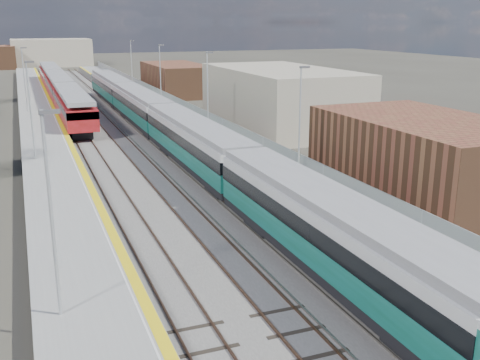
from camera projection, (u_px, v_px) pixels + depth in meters
ground at (129, 128)px, 61.94m from camera, size 320.00×320.00×0.00m
ballast_bed at (105, 125)px, 63.38m from camera, size 10.50×155.00×0.06m
tracks at (108, 122)px, 65.08m from camera, size 8.96×160.00×0.17m
platform_right at (170, 117)px, 65.87m from camera, size 4.70×155.00×8.52m
platform_left at (41, 125)px, 60.87m from camera, size 4.30×155.00×8.52m
green_train at (164, 121)px, 52.71m from camera, size 3.00×83.35×3.30m
red_train at (59, 87)px, 80.71m from camera, size 3.04×61.65×3.84m
tree_d at (283, 77)px, 81.37m from camera, size 4.18×4.18×5.67m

